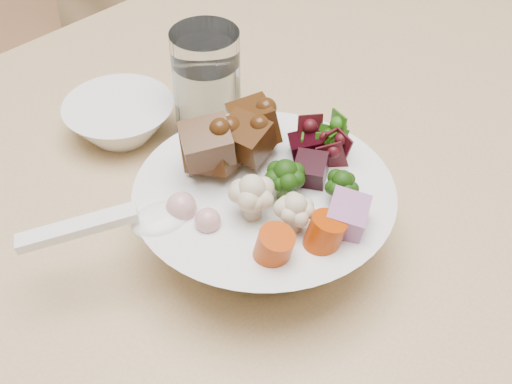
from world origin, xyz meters
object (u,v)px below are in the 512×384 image
water_glass (207,88)px  food_bowl (265,212)px  dining_table (326,142)px  side_bowl (120,120)px  chair_far (20,76)px

water_glass → food_bowl: bearing=-103.8°
dining_table → water_glass: bearing=157.4°
water_glass → side_bowl: bearing=150.8°
chair_far → side_bowl: size_ratio=6.15×
side_bowl → dining_table: bearing=-18.0°
chair_far → water_glass: size_ratio=6.02×
food_bowl → water_glass: food_bowl is taller
food_bowl → water_glass: 0.20m
water_glass → side_bowl: 0.11m
dining_table → water_glass: 0.21m
chair_far → water_glass: (0.08, -0.58, 0.27)m
water_glass → chair_far: bearing=98.2°
food_bowl → side_bowl: size_ratio=1.92×
chair_far → food_bowl: bearing=-108.3°
dining_table → chair_far: (-0.24, 0.61, -0.14)m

